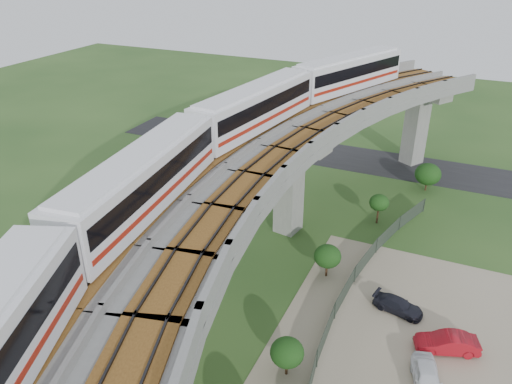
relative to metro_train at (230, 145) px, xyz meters
The scene contains 13 objects.
ground 12.31m from the metro_train, behind, with size 160.00×160.00×0.00m, color #294D1E.
dirt_lot 18.47m from the metro_train, ahead, with size 18.00×26.00×0.04m, color gray.
asphalt_road 32.48m from the metro_train, 90.66° to the left, with size 60.00×8.00×0.03m, color #232326.
viaduct 4.78m from the metro_train, ahead, with size 19.58×73.98×11.40m.
metro_train is the anchor object (origin of this frame).
fence 14.90m from the metro_train, ahead, with size 3.87×38.73×1.50m.
tree_0 28.94m from the metro_train, 64.92° to the left, with size 2.79×2.79×3.14m.
tree_1 19.91m from the metro_train, 62.04° to the left, with size 1.88×1.88×3.05m.
tree_2 12.95m from the metro_train, 38.59° to the left, with size 2.21×2.21×2.88m.
tree_3 13.93m from the metro_train, 42.34° to the right, with size 2.14×2.14×2.74m.
car_white 19.29m from the metro_train, 13.63° to the right, with size 1.61×4.01×1.37m, color white.
car_red 19.62m from the metro_train, ahead, with size 1.44×4.13×1.36m, color maroon.
car_dark 17.13m from the metro_train, 12.76° to the left, with size 1.50×3.69×1.07m, color black.
Camera 1 is at (14.76, -28.07, 24.62)m, focal length 35.00 mm.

